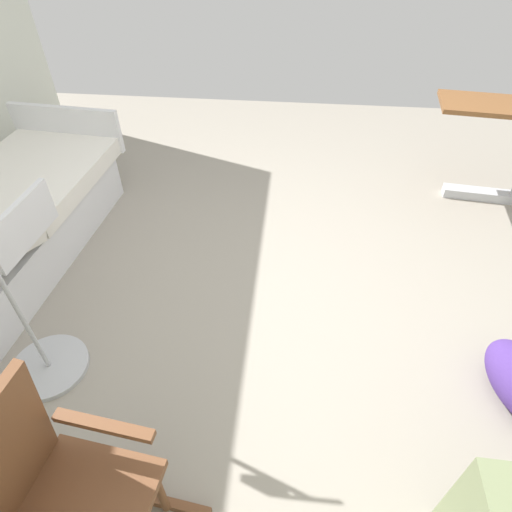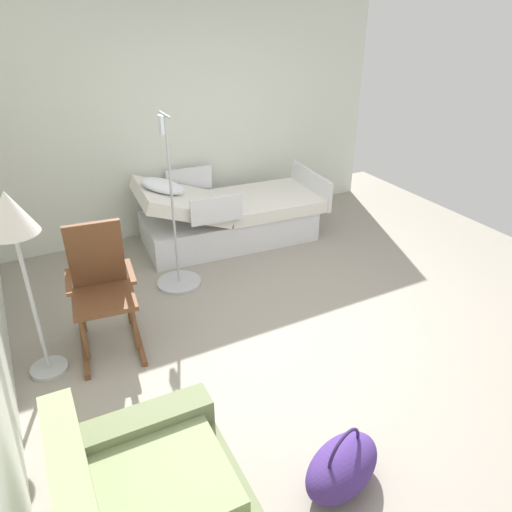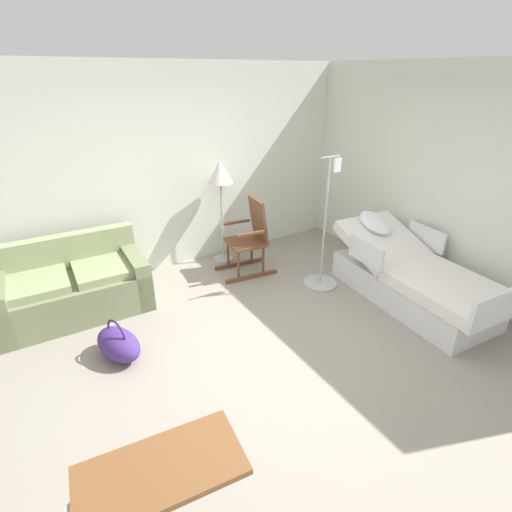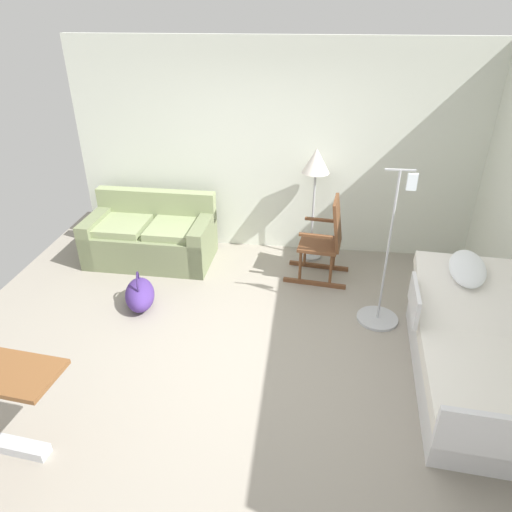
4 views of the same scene
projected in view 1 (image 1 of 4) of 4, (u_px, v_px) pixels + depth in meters
The scene contains 5 objects.
ground_plane at pixel (272, 291), 2.96m from camera, with size 6.35×6.35×0.00m, color gray.
hospital_bed at pixel (0, 228), 3.00m from camera, with size 1.13×2.19×0.92m.
rocking_chair at pixel (59, 503), 1.52m from camera, with size 0.81×0.56×1.05m.
overbed_table at pixel (493, 141), 3.43m from camera, with size 0.86×0.48×0.84m.
iv_pole at pixel (34, 342), 2.34m from camera, with size 0.44×0.44×1.69m.
Camera 1 is at (-0.09, 2.03, 2.17)m, focal length 30.31 mm.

